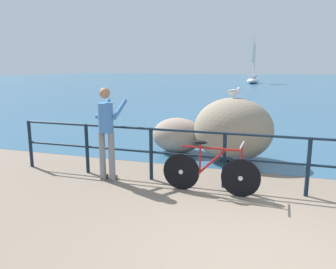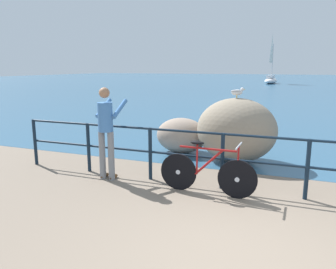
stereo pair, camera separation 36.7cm
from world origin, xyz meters
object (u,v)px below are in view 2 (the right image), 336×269
object	(u,v)px
seagull	(237,92)
sailboat	(271,78)
breakwater_boulder_main	(236,130)
breakwater_boulder_left	(182,135)
bicycle	(207,172)
person_at_railing	(106,129)

from	to	relation	value
seagull	sailboat	world-z (taller)	sailboat
breakwater_boulder_main	breakwater_boulder_left	bearing A→B (deg)	167.44
bicycle	breakwater_boulder_main	bearing A→B (deg)	88.46
seagull	sailboat	xyz separation A→B (m)	(-1.72, 36.76, -0.89)
breakwater_boulder_main	seagull	xyz separation A→B (m)	(-0.02, 0.03, 0.87)
bicycle	breakwater_boulder_main	distance (m)	2.22
breakwater_boulder_main	breakwater_boulder_left	distance (m)	1.48
person_at_railing	breakwater_boulder_main	bearing A→B (deg)	-44.17
bicycle	person_at_railing	world-z (taller)	person_at_railing
breakwater_boulder_main	breakwater_boulder_left	world-z (taller)	breakwater_boulder_main
bicycle	breakwater_boulder_main	world-z (taller)	breakwater_boulder_main
person_at_railing	seagull	xyz separation A→B (m)	(2.10, 2.15, 0.61)
seagull	person_at_railing	bearing A→B (deg)	-161.23
breakwater_boulder_left	bicycle	bearing A→B (deg)	-62.54
bicycle	breakwater_boulder_left	world-z (taller)	bicycle
sailboat	breakwater_boulder_left	bearing A→B (deg)	-172.07
seagull	bicycle	bearing A→B (deg)	-119.34
breakwater_boulder_left	sailboat	size ratio (longest dim) A/B	0.21
person_at_railing	seagull	distance (m)	3.06
breakwater_boulder_main	sailboat	distance (m)	36.83
person_at_railing	breakwater_boulder_main	distance (m)	3.01
person_at_railing	sailboat	world-z (taller)	sailboat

